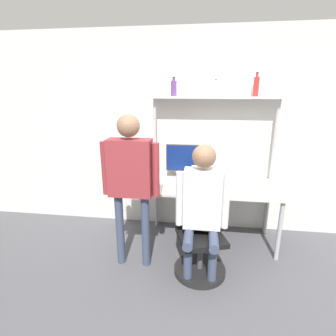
{
  "coord_description": "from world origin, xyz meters",
  "views": [
    {
      "loc": [
        -0.13,
        -2.75,
        1.92
      ],
      "look_at": [
        -0.49,
        -0.08,
        1.12
      ],
      "focal_mm": 28.0,
      "sensor_mm": 36.0,
      "label": 1
    }
  ],
  "objects_px": {
    "monitor": "(188,160)",
    "bottle_purple": "(174,88)",
    "person_seated": "(202,202)",
    "person_standing": "(130,173)",
    "office_chair": "(199,248)",
    "laptop": "(203,182)",
    "bottle_red": "(256,86)",
    "cell_phone": "(225,188)",
    "bottle_clear": "(215,89)"
  },
  "relations": [
    {
      "from": "bottle_purple",
      "to": "cell_phone",
      "type": "bearing_deg",
      "value": -29.42
    },
    {
      "from": "person_seated",
      "to": "bottle_clear",
      "type": "relative_size",
      "value": 6.8
    },
    {
      "from": "monitor",
      "to": "person_standing",
      "type": "bearing_deg",
      "value": -123.24
    },
    {
      "from": "office_chair",
      "to": "bottle_red",
      "type": "relative_size",
      "value": 3.24
    },
    {
      "from": "person_standing",
      "to": "bottle_red",
      "type": "distance_m",
      "value": 1.85
    },
    {
      "from": "laptop",
      "to": "person_seated",
      "type": "distance_m",
      "value": 0.59
    },
    {
      "from": "monitor",
      "to": "bottle_red",
      "type": "height_order",
      "value": "bottle_red"
    },
    {
      "from": "bottle_purple",
      "to": "bottle_red",
      "type": "xyz_separation_m",
      "value": [
        1.0,
        -0.0,
        0.02
      ]
    },
    {
      "from": "laptop",
      "to": "bottle_clear",
      "type": "height_order",
      "value": "bottle_clear"
    },
    {
      "from": "bottle_clear",
      "to": "bottle_purple",
      "type": "distance_m",
      "value": 0.52
    },
    {
      "from": "person_seated",
      "to": "bottle_red",
      "type": "distance_m",
      "value": 1.6
    },
    {
      "from": "person_seated",
      "to": "person_standing",
      "type": "xyz_separation_m",
      "value": [
        -0.76,
        0.06,
        0.25
      ]
    },
    {
      "from": "person_seated",
      "to": "bottle_clear",
      "type": "xyz_separation_m",
      "value": [
        0.11,
        0.97,
        1.1
      ]
    },
    {
      "from": "office_chair",
      "to": "person_standing",
      "type": "distance_m",
      "value": 1.11
    },
    {
      "from": "laptop",
      "to": "bottle_purple",
      "type": "relative_size",
      "value": 1.29
    },
    {
      "from": "bottle_clear",
      "to": "bottle_purple",
      "type": "xyz_separation_m",
      "value": [
        -0.52,
        0.0,
        0.01
      ]
    },
    {
      "from": "person_standing",
      "to": "bottle_red",
      "type": "xyz_separation_m",
      "value": [
        1.35,
        0.9,
        0.88
      ]
    },
    {
      "from": "laptop",
      "to": "bottle_red",
      "type": "xyz_separation_m",
      "value": [
        0.59,
        0.38,
        1.13
      ]
    },
    {
      "from": "office_chair",
      "to": "person_seated",
      "type": "bearing_deg",
      "value": -72.97
    },
    {
      "from": "monitor",
      "to": "bottle_red",
      "type": "xyz_separation_m",
      "value": [
        0.8,
        0.06,
        0.94
      ]
    },
    {
      "from": "laptop",
      "to": "person_standing",
      "type": "xyz_separation_m",
      "value": [
        -0.76,
        -0.53,
        0.25
      ]
    },
    {
      "from": "monitor",
      "to": "person_standing",
      "type": "height_order",
      "value": "person_standing"
    },
    {
      "from": "person_standing",
      "to": "bottle_clear",
      "type": "height_order",
      "value": "bottle_clear"
    },
    {
      "from": "person_seated",
      "to": "bottle_red",
      "type": "height_order",
      "value": "bottle_red"
    },
    {
      "from": "cell_phone",
      "to": "person_standing",
      "type": "height_order",
      "value": "person_standing"
    },
    {
      "from": "cell_phone",
      "to": "office_chair",
      "type": "height_order",
      "value": "office_chair"
    },
    {
      "from": "office_chair",
      "to": "bottle_purple",
      "type": "height_order",
      "value": "bottle_purple"
    },
    {
      "from": "office_chair",
      "to": "person_standing",
      "type": "bearing_deg",
      "value": 178.36
    },
    {
      "from": "person_seated",
      "to": "bottle_clear",
      "type": "distance_m",
      "value": 1.47
    },
    {
      "from": "laptop",
      "to": "person_standing",
      "type": "height_order",
      "value": "person_standing"
    },
    {
      "from": "monitor",
      "to": "cell_phone",
      "type": "height_order",
      "value": "monitor"
    },
    {
      "from": "cell_phone",
      "to": "bottle_clear",
      "type": "distance_m",
      "value": 1.23
    },
    {
      "from": "monitor",
      "to": "bottle_clear",
      "type": "xyz_separation_m",
      "value": [
        0.32,
        0.06,
        0.91
      ]
    },
    {
      "from": "laptop",
      "to": "cell_phone",
      "type": "xyz_separation_m",
      "value": [
        0.26,
        -0.01,
        -0.07
      ]
    },
    {
      "from": "cell_phone",
      "to": "office_chair",
      "type": "distance_m",
      "value": 0.79
    },
    {
      "from": "office_chair",
      "to": "bottle_red",
      "type": "xyz_separation_m",
      "value": [
        0.61,
        0.92,
        1.69
      ]
    },
    {
      "from": "cell_phone",
      "to": "laptop",
      "type": "bearing_deg",
      "value": 178.33
    },
    {
      "from": "monitor",
      "to": "person_seated",
      "type": "distance_m",
      "value": 0.95
    },
    {
      "from": "monitor",
      "to": "bottle_clear",
      "type": "bearing_deg",
      "value": 11.23
    },
    {
      "from": "laptop",
      "to": "office_chair",
      "type": "bearing_deg",
      "value": -92.0
    },
    {
      "from": "bottle_purple",
      "to": "laptop",
      "type": "bearing_deg",
      "value": -42.05
    },
    {
      "from": "laptop",
      "to": "bottle_red",
      "type": "relative_size",
      "value": 1.08
    },
    {
      "from": "office_chair",
      "to": "person_seated",
      "type": "relative_size",
      "value": 0.64
    },
    {
      "from": "cell_phone",
      "to": "bottle_purple",
      "type": "xyz_separation_m",
      "value": [
        -0.68,
        0.38,
        1.17
      ]
    },
    {
      "from": "bottle_clear",
      "to": "bottle_purple",
      "type": "height_order",
      "value": "bottle_purple"
    },
    {
      "from": "cell_phone",
      "to": "office_chair",
      "type": "bearing_deg",
      "value": -117.6
    },
    {
      "from": "person_seated",
      "to": "bottle_purple",
      "type": "xyz_separation_m",
      "value": [
        -0.41,
        0.97,
        1.11
      ]
    },
    {
      "from": "cell_phone",
      "to": "person_standing",
      "type": "distance_m",
      "value": 1.19
    },
    {
      "from": "monitor",
      "to": "bottle_purple",
      "type": "relative_size",
      "value": 2.47
    },
    {
      "from": "laptop",
      "to": "bottle_clear",
      "type": "relative_size",
      "value": 1.45
    }
  ]
}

